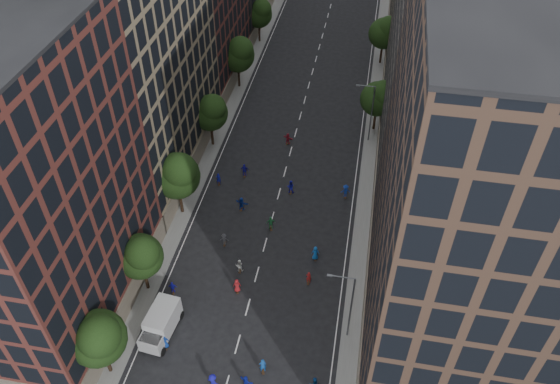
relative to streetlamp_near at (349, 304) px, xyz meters
The scene contains 36 objects.
ground 30.30m from the streetlamp_near, 110.32° to the left, with size 240.00×240.00×0.00m, color black.
sidewalk_left 42.27m from the streetlamp_near, 122.21° to the left, with size 4.00×105.00×0.15m, color slate.
sidewalk_right 35.90m from the streetlamp_near, 87.37° to the left, with size 4.00×105.00×0.15m, color slate.
bldg_left_a 30.99m from the streetlamp_near, behind, with size 14.00×22.00×30.00m, color #582721.
bldg_left_b 39.13m from the streetlamp_near, 141.93° to the left, with size 14.00×26.00×34.00m, color #806F54.
bldg_right_a 15.75m from the streetlamp_near, 19.17° to the left, with size 14.00×30.00×36.00m, color #483227.
bldg_right_b 35.03m from the streetlamp_near, 74.90° to the left, with size 14.00×28.00×33.00m, color #645B53.
tree_left_0 22.89m from the streetlamp_near, 159.12° to the right, with size 5.20×5.20×8.83m.
tree_left_1 21.47m from the streetlamp_near, behind, with size 4.80×4.80×8.21m.
tree_left_2 25.48m from the streetlamp_near, 147.07° to the left, with size 5.60×5.60×9.45m.
tree_left_3 35.12m from the streetlamp_near, 127.52° to the left, with size 5.00×5.00×8.58m.
tree_left_4 48.78m from the streetlamp_near, 115.99° to the left, with size 5.40×5.40×9.08m.
tree_left_5 63.57m from the streetlamp_near, 109.66° to the left, with size 4.80×4.80×8.33m.
tree_right_a 35.87m from the streetlamp_near, 88.38° to the left, with size 5.00×5.00×8.39m.
tree_right_b 55.86m from the streetlamp_near, 88.95° to the left, with size 5.20×5.20×8.83m.
streetlamp_near is the anchor object (origin of this frame).
streetlamp_far 33.00m from the streetlamp_near, 90.00° to the left, with size 2.64×0.22×9.06m.
cargo_van 18.76m from the streetlamp_near, behind, with size 3.06×5.62×2.88m.
skater_0 18.38m from the streetlamp_near, 165.17° to the right, with size 0.89×0.58×1.82m, color #123799.
skater_1 10.00m from the streetlamp_near, 143.65° to the right, with size 0.69×0.45×1.89m, color #154CAB.
skater_2 7.95m from the streetlamp_near, 110.02° to the right, with size 0.85×0.66×1.74m, color #13499A.
skater_3 14.50m from the streetlamp_near, 145.86° to the right, with size 1.20×0.69×1.85m, color #1713A2.
skater_4 19.28m from the streetlamp_near, behind, with size 0.93×0.39×1.59m, color #1514AA.
skater_5 11.98m from the streetlamp_near, 139.91° to the right, with size 1.41×0.45×1.53m, color #1625B5.
skater_6 13.13m from the streetlamp_near, 164.21° to the left, with size 0.86×0.56×1.76m, color maroon.
skater_7 8.66m from the streetlamp_near, 127.51° to the left, with size 0.59×0.39×1.61m, color maroon.
skater_8 14.46m from the streetlamp_near, 153.58° to the left, with size 0.83×0.64×1.70m, color white.
skater_9 18.43m from the streetlamp_near, 147.12° to the left, with size 1.04×0.60×1.60m, color #3C3C41.
skater_10 17.16m from the streetlamp_near, 127.68° to the left, with size 1.12×0.47×1.91m, color #23743C.
skater_11 21.80m from the streetlamp_near, 132.37° to the left, with size 1.72×0.55×1.85m, color navy.
skater_12 11.20m from the streetlamp_near, 114.53° to the left, with size 0.91×0.59×1.85m, color #134B9B.
skater_13 27.53m from the streetlamp_near, 132.88° to the left, with size 0.63×0.42×1.74m, color #121899.
skater_14 22.31m from the streetlamp_near, 114.11° to the left, with size 0.93×0.72×1.91m, color #1617B5.
skater_15 21.02m from the streetlamp_near, 95.37° to the left, with size 1.21×0.69×1.87m, color navy.
skater_16 27.35m from the streetlamp_near, 125.01° to the left, with size 1.12×0.47×1.91m, color #1914A8.
skater_17 32.45m from the streetlamp_near, 110.14° to the left, with size 1.57×0.50×1.70m, color maroon.
Camera 1 is at (9.56, -19.54, 47.67)m, focal length 35.00 mm.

